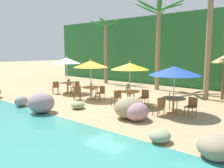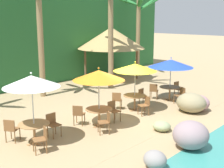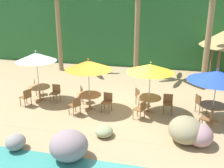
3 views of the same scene
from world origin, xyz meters
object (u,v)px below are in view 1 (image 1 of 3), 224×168
chair_orange_seaward (101,92)px  umbrella_blue (175,71)px  dining_table_yellow (130,93)px  umbrella_yellow (130,66)px  palm_tree_second (158,29)px  palm_tree_nearest (106,42)px  chair_orange_left (77,91)px  chair_yellow_inland (129,92)px  dining_table_white (67,84)px  palm_tree_third (210,19)px  chair_blue_seaward (192,106)px  chair_orange_inland (93,88)px  dining_table_blue (173,101)px  umbrella_orange (90,64)px  chair_yellow_seaward (144,97)px  chair_white_seaward (76,87)px  chair_blue_inland (172,99)px  chair_white_inland (70,84)px  dining_table_orange (91,89)px  chair_white_left (56,87)px  chair_yellow_left (117,97)px  umbrella_white (67,61)px  chair_blue_left (160,105)px

chair_orange_seaward → umbrella_blue: size_ratio=0.37×
dining_table_yellow → umbrella_yellow: bearing=1.3°
palm_tree_second → palm_tree_nearest: bearing=177.0°
chair_orange_left → chair_yellow_inland: 3.12m
dining_table_white → palm_tree_third: size_ratio=0.16×
chair_orange_left → chair_blue_seaward: 6.70m
chair_orange_inland → chair_yellow_inland: bearing=6.1°
chair_yellow_inland → dining_table_blue: 3.35m
umbrella_orange → chair_orange_seaward: size_ratio=2.82×
palm_tree_nearest → chair_blue_seaward: bearing=-30.1°
chair_orange_seaward → chair_blue_seaward: size_ratio=1.00×
dining_table_yellow → dining_table_blue: same height
chair_yellow_seaward → chair_blue_seaward: (2.70, -0.40, 0.00)m
chair_orange_seaward → chair_yellow_inland: (1.34, 0.98, 0.00)m
dining_table_blue → chair_orange_seaward: bearing=-179.6°
chair_orange_left → chair_orange_inland: bearing=94.6°
dining_table_yellow → palm_tree_nearest: palm_tree_nearest is taller
chair_white_seaward → chair_blue_inland: bearing=2.0°
chair_white_inland → umbrella_blue: (8.70, -1.11, 1.49)m
chair_white_seaward → chair_orange_left: 2.01m
umbrella_orange → dining_table_yellow: bearing=6.2°
chair_yellow_inland → chair_white_inland: bearing=178.3°
dining_table_orange → dining_table_yellow: 2.73m
palm_tree_nearest → palm_tree_third: size_ratio=0.83×
chair_white_left → chair_orange_seaward: size_ratio=1.00×
chair_yellow_seaward → chair_yellow_left: (-1.10, -0.96, 0.00)m
dining_table_white → chair_white_inland: bearing=126.0°
dining_table_white → chair_yellow_seaward: chair_yellow_seaward is taller
dining_table_yellow → chair_white_left: bearing=-173.4°
chair_orange_left → palm_tree_third: palm_tree_third is taller
umbrella_orange → chair_orange_inland: (-0.51, 0.68, -1.62)m
chair_orange_seaward → umbrella_white: bearing=172.9°
chair_white_inland → chair_blue_left: bearing=-12.9°
umbrella_white → umbrella_yellow: umbrella_white is taller
dining_table_white → palm_tree_third: (8.25, 3.93, 4.16)m
dining_table_yellow → dining_table_orange: bearing=-173.8°
umbrella_white → chair_orange_seaward: size_ratio=2.97×
chair_orange_seaward → chair_yellow_seaward: bearing=9.4°
umbrella_yellow → chair_blue_seaward: size_ratio=2.74×
chair_yellow_inland → chair_yellow_seaward: bearing=-21.4°
chair_yellow_seaward → umbrella_orange: bearing=-172.9°
chair_white_inland → chair_yellow_left: same height
chair_white_inland → umbrella_white: bearing=-54.0°
chair_orange_left → chair_blue_inland: size_ratio=1.00×
chair_yellow_inland → umbrella_blue: 3.66m
chair_yellow_seaward → chair_blue_seaward: size_ratio=1.00×
chair_white_inland → dining_table_blue: (8.70, -1.11, 0.10)m
chair_yellow_inland → chair_orange_inland: bearing=-173.9°
chair_orange_left → palm_tree_nearest: bearing=118.6°
dining_table_yellow → umbrella_blue: size_ratio=0.47×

